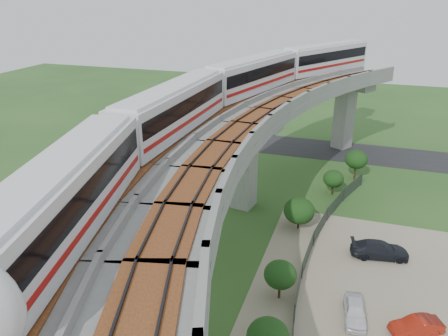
# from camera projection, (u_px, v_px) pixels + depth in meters

# --- Properties ---
(ground) EXTENTS (160.00, 160.00, 0.00)m
(ground) POSITION_uv_depth(u_px,v_px,m) (199.00, 259.00, 35.99)
(ground) COLOR #2A5220
(ground) RESTS_ON ground
(dirt_lot) EXTENTS (18.00, 26.00, 0.04)m
(dirt_lot) POSITION_uv_depth(u_px,v_px,m) (377.00, 311.00, 30.21)
(dirt_lot) COLOR gray
(dirt_lot) RESTS_ON ground
(asphalt_road) EXTENTS (60.00, 8.00, 0.03)m
(asphalt_road) POSITION_uv_depth(u_px,v_px,m) (274.00, 144.00, 62.34)
(asphalt_road) COLOR #232326
(asphalt_road) RESTS_ON ground
(viaduct) EXTENTS (19.58, 73.98, 11.40)m
(viaduct) POSITION_uv_depth(u_px,v_px,m) (246.00, 163.00, 31.43)
(viaduct) COLOR #99968E
(viaduct) RESTS_ON ground
(metro_train) EXTENTS (14.62, 60.78, 3.64)m
(metro_train) POSITION_uv_depth(u_px,v_px,m) (237.00, 93.00, 37.86)
(metro_train) COLOR silver
(metro_train) RESTS_ON ground
(fence) EXTENTS (3.87, 38.73, 1.50)m
(fence) POSITION_uv_depth(u_px,v_px,m) (319.00, 274.00, 32.91)
(fence) COLOR #2D382D
(fence) RESTS_ON ground
(tree_0) EXTENTS (2.56, 2.56, 3.59)m
(tree_0) POSITION_uv_depth(u_px,v_px,m) (356.00, 159.00, 50.06)
(tree_0) COLOR #382314
(tree_0) RESTS_ON ground
(tree_1) EXTENTS (2.17, 2.17, 2.80)m
(tree_1) POSITION_uv_depth(u_px,v_px,m) (333.00, 179.00, 46.53)
(tree_1) COLOR #382314
(tree_1) RESTS_ON ground
(tree_2) EXTENTS (2.84, 2.84, 3.08)m
(tree_2) POSITION_uv_depth(u_px,v_px,m) (299.00, 211.00, 39.85)
(tree_2) COLOR #382314
(tree_2) RESTS_ON ground
(tree_3) EXTENTS (2.34, 2.34, 3.03)m
(tree_3) POSITION_uv_depth(u_px,v_px,m) (280.00, 275.00, 30.71)
(tree_3) COLOR #382314
(tree_3) RESTS_ON ground
(car_white) EXTENTS (1.85, 3.74, 1.22)m
(car_white) POSITION_uv_depth(u_px,v_px,m) (355.00, 311.00, 29.28)
(car_white) COLOR white
(car_white) RESTS_ON dirt_lot
(car_red) EXTENTS (3.59, 2.63, 1.13)m
(car_red) POSITION_uv_depth(u_px,v_px,m) (416.00, 326.00, 28.02)
(car_red) COLOR #9C1C0E
(car_red) RESTS_ON dirt_lot
(car_dark) EXTENTS (4.94, 2.69, 1.36)m
(car_dark) POSITION_uv_depth(u_px,v_px,m) (380.00, 250.00, 36.02)
(car_dark) COLOR black
(car_dark) RESTS_ON dirt_lot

